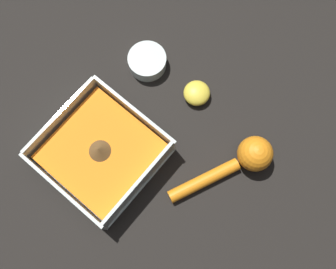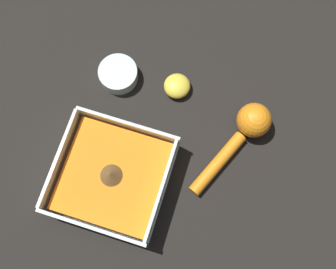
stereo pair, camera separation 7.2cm
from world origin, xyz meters
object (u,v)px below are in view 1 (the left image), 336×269
(square_dish, at_px, (101,152))
(lemon_half, at_px, (197,93))
(spice_bowl, at_px, (147,62))
(lemon_squeezer, at_px, (244,160))

(square_dish, relative_size, lemon_half, 3.74)
(spice_bowl, distance_m, lemon_half, 0.12)
(lemon_half, bearing_deg, spice_bowl, 5.47)
(square_dish, distance_m, lemon_half, 0.22)
(lemon_squeezer, bearing_deg, spice_bowl, 105.41)
(spice_bowl, relative_size, lemon_squeezer, 0.39)
(lemon_squeezer, relative_size, lemon_half, 3.77)
(spice_bowl, bearing_deg, square_dish, 106.21)
(lemon_half, bearing_deg, lemon_squeezer, 161.48)
(spice_bowl, bearing_deg, lemon_squeezer, 171.73)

